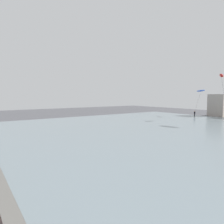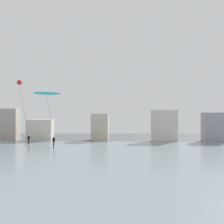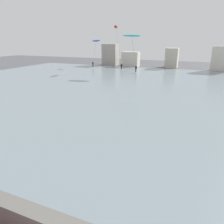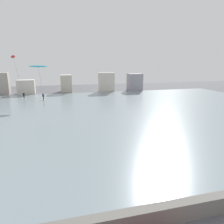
# 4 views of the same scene
# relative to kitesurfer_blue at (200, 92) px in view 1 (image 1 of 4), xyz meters

# --- Properties ---
(kitesurfer_blue) EXTENTS (3.78, 5.34, 7.33)m
(kitesurfer_blue) POSITION_rel_kitesurfer_blue_xyz_m (0.00, 0.00, 0.00)
(kitesurfer_blue) COLOR silver
(kitesurfer_blue) RESTS_ON water_bay
(kitesurfer_red) EXTENTS (3.10, 2.65, 10.66)m
(kitesurfer_red) POSITION_rel_kitesurfer_blue_xyz_m (7.86, -4.37, 2.29)
(kitesurfer_red) COLOR silver
(kitesurfer_red) RESTS_ON water_bay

